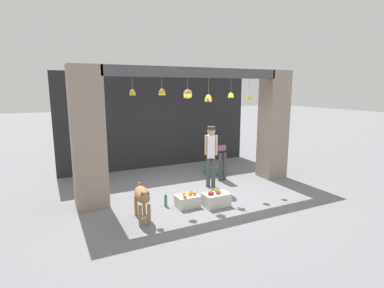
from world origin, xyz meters
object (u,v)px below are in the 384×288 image
object	(u,v)px
worker_stooping	(219,155)
water_bottle	(166,201)
shopkeeper	(211,152)
dog	(142,196)
wall_clock	(188,94)
produce_box_green	(214,170)
fruit_crate_apples	(216,199)
fruit_crate_oranges	(188,200)

from	to	relation	value
worker_stooping	water_bottle	distance (m)	2.62
shopkeeper	dog	bearing A→B (deg)	58.30
dog	wall_clock	bearing A→B (deg)	150.73
worker_stooping	produce_box_green	xyz separation A→B (m)	(0.04, 0.38, -0.56)
produce_box_green	fruit_crate_apples	bearing A→B (deg)	-118.80
produce_box_green	water_bottle	world-z (taller)	produce_box_green
dog	fruit_crate_oranges	bearing A→B (deg)	110.64
shopkeeper	worker_stooping	size ratio (longest dim) A/B	1.56
worker_stooping	fruit_crate_apples	world-z (taller)	worker_stooping
dog	worker_stooping	world-z (taller)	worker_stooping
water_bottle	wall_clock	world-z (taller)	wall_clock
shopkeeper	fruit_crate_apples	bearing A→B (deg)	95.70
water_bottle	wall_clock	size ratio (longest dim) A/B	0.78
fruit_crate_oranges	fruit_crate_apples	bearing A→B (deg)	-23.02
shopkeeper	fruit_crate_oranges	xyz separation A→B (m)	(-1.14, -0.95, -0.83)
worker_stooping	wall_clock	bearing A→B (deg)	98.07
wall_clock	shopkeeper	bearing A→B (deg)	-102.00
shopkeeper	fruit_crate_oranges	bearing A→B (deg)	69.76
fruit_crate_apples	water_bottle	size ratio (longest dim) A/B	2.19
dog	fruit_crate_apples	world-z (taller)	dog
shopkeeper	water_bottle	distance (m)	1.93
shopkeeper	fruit_crate_apples	xyz separation A→B (m)	(-0.54, -1.21, -0.81)
worker_stooping	wall_clock	size ratio (longest dim) A/B	3.05
dog	shopkeeper	world-z (taller)	shopkeeper
dog	wall_clock	world-z (taller)	wall_clock
produce_box_green	wall_clock	xyz separation A→B (m)	(-0.09, 1.66, 2.29)
water_bottle	fruit_crate_oranges	bearing A→B (deg)	-27.73
shopkeeper	wall_clock	xyz separation A→B (m)	(0.56, 2.62, 1.47)
dog	wall_clock	size ratio (longest dim) A/B	2.97
worker_stooping	produce_box_green	world-z (taller)	worker_stooping
shopkeeper	worker_stooping	xyz separation A→B (m)	(0.61, 0.59, -0.27)
fruit_crate_apples	fruit_crate_oranges	bearing A→B (deg)	156.98
dog	fruit_crate_apples	distance (m)	1.76
dog	fruit_crate_apples	size ratio (longest dim) A/B	1.74
fruit_crate_apples	water_bottle	world-z (taller)	fruit_crate_apples
dog	produce_box_green	xyz separation A→B (m)	(2.92, 2.19, -0.37)
shopkeeper	wall_clock	distance (m)	3.06
worker_stooping	fruit_crate_apples	xyz separation A→B (m)	(-1.16, -1.79, -0.54)
fruit_crate_oranges	produce_box_green	xyz separation A→B (m)	(1.79, 1.92, 0.00)
worker_stooping	fruit_crate_oranges	bearing A→B (deg)	-132.27
dog	fruit_crate_oranges	size ratio (longest dim) A/B	2.04
wall_clock	water_bottle	bearing A→B (deg)	-122.60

